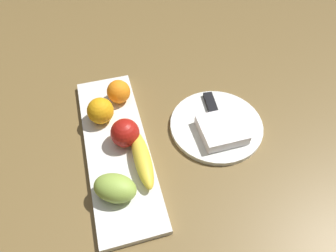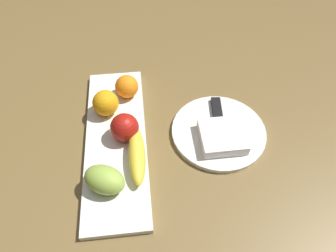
# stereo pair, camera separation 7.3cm
# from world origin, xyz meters

# --- Properties ---
(ground_plane) EXTENTS (2.40, 2.40, 0.00)m
(ground_plane) POSITION_xyz_m (0.00, 0.00, 0.00)
(ground_plane) COLOR brown
(fruit_tray) EXTENTS (0.47, 0.15, 0.02)m
(fruit_tray) POSITION_xyz_m (-0.03, -0.03, 0.01)
(fruit_tray) COLOR white
(fruit_tray) RESTS_ON ground_plane
(apple) EXTENTS (0.07, 0.07, 0.07)m
(apple) POSITION_xyz_m (-0.03, -0.01, 0.05)
(apple) COLOR #A61811
(apple) RESTS_ON fruit_tray
(banana) EXTENTS (0.16, 0.04, 0.04)m
(banana) POSITION_xyz_m (0.04, 0.02, 0.04)
(banana) COLOR yellow
(banana) RESTS_ON fruit_tray
(orange_near_apple) EXTENTS (0.06, 0.06, 0.06)m
(orange_near_apple) POSITION_xyz_m (-0.18, -0.00, 0.05)
(orange_near_apple) COLOR orange
(orange_near_apple) RESTS_ON fruit_tray
(orange_near_banana) EXTENTS (0.07, 0.07, 0.07)m
(orange_near_banana) POSITION_xyz_m (-0.12, -0.05, 0.05)
(orange_near_banana) COLOR orange
(orange_near_banana) RESTS_ON fruit_tray
(grape_bunch) EXTENTS (0.10, 0.11, 0.06)m
(grape_bunch) POSITION_xyz_m (0.10, -0.05, 0.04)
(grape_bunch) COLOR #93B646
(grape_bunch) RESTS_ON fruit_tray
(dinner_plate) EXTENTS (0.24, 0.24, 0.01)m
(dinner_plate) POSITION_xyz_m (-0.03, 0.22, 0.01)
(dinner_plate) COLOR white
(dinner_plate) RESTS_ON ground_plane
(folded_napkin) EXTENTS (0.10, 0.11, 0.03)m
(folded_napkin) POSITION_xyz_m (-0.00, 0.22, 0.03)
(folded_napkin) COLOR white
(folded_napkin) RESTS_ON dinner_plate
(knife) EXTENTS (0.18, 0.04, 0.01)m
(knife) POSITION_xyz_m (-0.07, 0.23, 0.02)
(knife) COLOR silver
(knife) RESTS_ON dinner_plate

